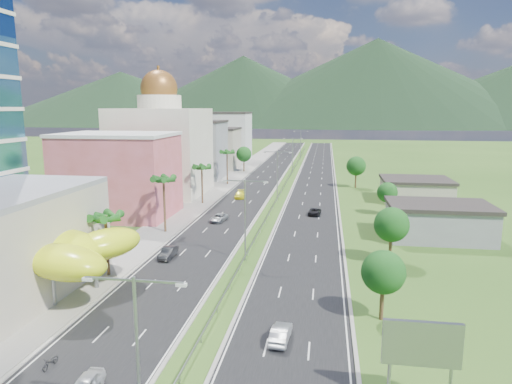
% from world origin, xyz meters
% --- Properties ---
extents(ground, '(500.00, 500.00, 0.00)m').
position_xyz_m(ground, '(0.00, 0.00, 0.00)').
color(ground, '#2D5119').
rests_on(ground, ground).
extents(road_left, '(11.00, 260.00, 0.04)m').
position_xyz_m(road_left, '(-7.50, 90.00, 0.02)').
color(road_left, black).
rests_on(road_left, ground).
extents(road_right, '(11.00, 260.00, 0.04)m').
position_xyz_m(road_right, '(7.50, 90.00, 0.02)').
color(road_right, black).
rests_on(road_right, ground).
extents(sidewalk_left, '(7.00, 260.00, 0.12)m').
position_xyz_m(sidewalk_left, '(-17.00, 90.00, 0.06)').
color(sidewalk_left, gray).
rests_on(sidewalk_left, ground).
extents(median_guardrail, '(0.10, 216.06, 0.76)m').
position_xyz_m(median_guardrail, '(0.00, 71.99, 0.62)').
color(median_guardrail, gray).
rests_on(median_guardrail, ground).
extents(streetlight_median_a, '(6.04, 0.25, 11.00)m').
position_xyz_m(streetlight_median_a, '(0.00, -25.00, 6.75)').
color(streetlight_median_a, gray).
rests_on(streetlight_median_a, ground).
extents(streetlight_median_b, '(6.04, 0.25, 11.00)m').
position_xyz_m(streetlight_median_b, '(0.00, 10.00, 6.75)').
color(streetlight_median_b, gray).
rests_on(streetlight_median_b, ground).
extents(streetlight_median_c, '(6.04, 0.25, 11.00)m').
position_xyz_m(streetlight_median_c, '(0.00, 50.00, 6.75)').
color(streetlight_median_c, gray).
rests_on(streetlight_median_c, ground).
extents(streetlight_median_d, '(6.04, 0.25, 11.00)m').
position_xyz_m(streetlight_median_d, '(0.00, 95.00, 6.75)').
color(streetlight_median_d, gray).
rests_on(streetlight_median_d, ground).
extents(streetlight_median_e, '(6.04, 0.25, 11.00)m').
position_xyz_m(streetlight_median_e, '(0.00, 140.00, 6.75)').
color(streetlight_median_e, gray).
rests_on(streetlight_median_e, ground).
extents(lime_canopy, '(18.00, 15.00, 7.40)m').
position_xyz_m(lime_canopy, '(-20.00, -4.00, 4.99)').
color(lime_canopy, '#D2E716').
rests_on(lime_canopy, ground).
extents(pink_shophouse, '(20.00, 15.00, 15.00)m').
position_xyz_m(pink_shophouse, '(-28.00, 32.00, 7.50)').
color(pink_shophouse, '#C0524F').
rests_on(pink_shophouse, ground).
extents(domed_building, '(20.00, 20.00, 28.70)m').
position_xyz_m(domed_building, '(-28.00, 55.00, 11.35)').
color(domed_building, beige).
rests_on(domed_building, ground).
extents(midrise_grey, '(16.00, 15.00, 16.00)m').
position_xyz_m(midrise_grey, '(-27.00, 80.00, 8.00)').
color(midrise_grey, gray).
rests_on(midrise_grey, ground).
extents(midrise_beige, '(16.00, 15.00, 13.00)m').
position_xyz_m(midrise_beige, '(-27.00, 102.00, 6.50)').
color(midrise_beige, '#A89D8A').
rests_on(midrise_beige, ground).
extents(midrise_white, '(16.00, 15.00, 18.00)m').
position_xyz_m(midrise_white, '(-27.00, 125.00, 9.00)').
color(midrise_white, silver).
rests_on(midrise_white, ground).
extents(billboard, '(5.20, 0.35, 6.20)m').
position_xyz_m(billboard, '(17.00, -18.00, 4.42)').
color(billboard, gray).
rests_on(billboard, ground).
extents(shed_near, '(15.00, 10.00, 5.00)m').
position_xyz_m(shed_near, '(28.00, 25.00, 2.50)').
color(shed_near, gray).
rests_on(shed_near, ground).
extents(shed_far, '(14.00, 12.00, 4.40)m').
position_xyz_m(shed_far, '(30.00, 55.00, 2.20)').
color(shed_far, '#A89D8A').
rests_on(shed_far, ground).
extents(palm_tree_b, '(3.60, 3.60, 8.10)m').
position_xyz_m(palm_tree_b, '(-15.50, 2.00, 7.06)').
color(palm_tree_b, '#47301C').
rests_on(palm_tree_b, ground).
extents(palm_tree_c, '(3.60, 3.60, 9.60)m').
position_xyz_m(palm_tree_c, '(-15.50, 22.00, 8.50)').
color(palm_tree_c, '#47301C').
rests_on(palm_tree_c, ground).
extents(palm_tree_d, '(3.60, 3.60, 8.60)m').
position_xyz_m(palm_tree_d, '(-15.50, 45.00, 7.54)').
color(palm_tree_d, '#47301C').
rests_on(palm_tree_d, ground).
extents(palm_tree_e, '(3.60, 3.60, 9.40)m').
position_xyz_m(palm_tree_e, '(-15.50, 70.00, 8.31)').
color(palm_tree_e, '#47301C').
rests_on(palm_tree_e, ground).
extents(leafy_tree_lfar, '(4.90, 4.90, 8.05)m').
position_xyz_m(leafy_tree_lfar, '(-15.50, 95.00, 5.58)').
color(leafy_tree_lfar, '#47301C').
rests_on(leafy_tree_lfar, ground).
extents(leafy_tree_ra, '(4.20, 4.20, 6.90)m').
position_xyz_m(leafy_tree_ra, '(16.00, -5.00, 4.78)').
color(leafy_tree_ra, '#47301C').
rests_on(leafy_tree_ra, ground).
extents(leafy_tree_rb, '(4.55, 4.55, 7.47)m').
position_xyz_m(leafy_tree_rb, '(19.00, 12.00, 5.18)').
color(leafy_tree_rb, '#47301C').
rests_on(leafy_tree_rb, ground).
extents(leafy_tree_rc, '(3.85, 3.85, 6.33)m').
position_xyz_m(leafy_tree_rc, '(22.00, 40.00, 4.37)').
color(leafy_tree_rc, '#47301C').
rests_on(leafy_tree_rc, ground).
extents(leafy_tree_rd, '(4.90, 4.90, 8.05)m').
position_xyz_m(leafy_tree_rd, '(18.00, 70.00, 5.58)').
color(leafy_tree_rd, '#47301C').
rests_on(leafy_tree_rd, ground).
extents(mountain_ridge, '(860.00, 140.00, 90.00)m').
position_xyz_m(mountain_ridge, '(60.00, 450.00, 0.00)').
color(mountain_ridge, black).
rests_on(mountain_ridge, ground).
extents(car_dark_left, '(1.56, 4.41, 1.45)m').
position_xyz_m(car_dark_left, '(-10.55, 9.42, 0.77)').
color(car_dark_left, black).
rests_on(car_dark_left, road_left).
extents(car_silver_mid_left, '(2.90, 4.99, 1.31)m').
position_xyz_m(car_silver_mid_left, '(-8.44, 30.27, 0.69)').
color(car_silver_mid_left, '#919598').
rests_on(car_silver_mid_left, road_left).
extents(car_yellow_far_left, '(2.51, 5.43, 1.54)m').
position_xyz_m(car_yellow_far_left, '(-8.63, 52.10, 0.81)').
color(car_yellow_far_left, yellow).
rests_on(car_yellow_far_left, road_left).
extents(car_silver_right, '(1.80, 4.35, 1.40)m').
position_xyz_m(car_silver_right, '(6.81, -10.67, 0.74)').
color(car_silver_right, '#A0A2A8').
rests_on(car_silver_right, road_right).
extents(car_dark_far_right, '(2.53, 4.86, 1.31)m').
position_xyz_m(car_dark_far_right, '(8.49, 38.17, 0.69)').
color(car_dark_far_right, black).
rests_on(car_dark_far_right, road_right).
extents(motorcycle, '(0.70, 1.86, 1.16)m').
position_xyz_m(motorcycle, '(-10.68, -17.55, 0.62)').
color(motorcycle, black).
rests_on(motorcycle, road_left).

